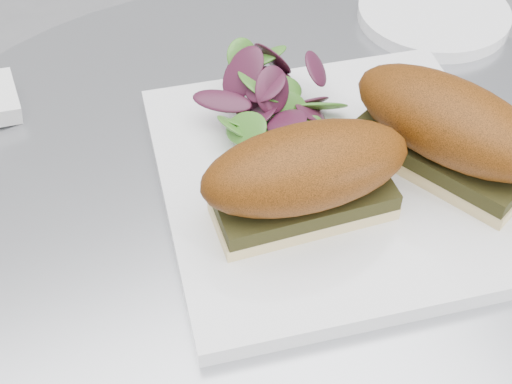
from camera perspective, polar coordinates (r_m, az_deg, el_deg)
table at (r=0.77m, az=1.14°, el=-13.82°), size 0.70×0.70×0.73m
plate at (r=0.59m, az=6.36°, el=1.12°), size 0.34×0.34×0.02m
sandwich_left at (r=0.52m, az=3.97°, el=1.29°), size 0.17×0.09×0.08m
sandwich_right at (r=0.58m, az=15.08°, el=4.89°), size 0.13×0.18×0.08m
salad at (r=0.62m, az=1.01°, el=7.77°), size 0.10×0.10×0.05m
saucer at (r=0.81m, az=14.01°, el=13.68°), size 0.16×0.16×0.01m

